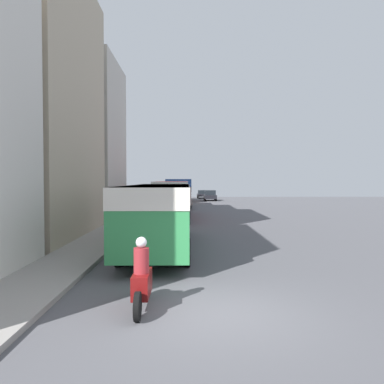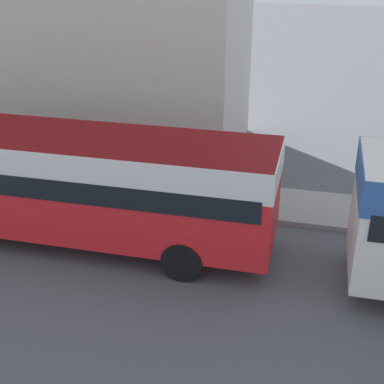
{
  "view_description": "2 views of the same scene",
  "coord_description": "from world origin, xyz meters",
  "px_view_note": "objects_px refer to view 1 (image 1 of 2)",
  "views": [
    {
      "loc": [
        -0.72,
        -8.39,
        3.05
      ],
      "look_at": [
        -0.3,
        26.97,
        1.93
      ],
      "focal_mm": 35.0,
      "sensor_mm": 36.0,
      "label": 1
    },
    {
      "loc": [
        9.41,
        28.01,
        7.36
      ],
      "look_at": [
        -1.29,
        25.38,
        2.08
      ],
      "focal_mm": 50.0,
      "sensor_mm": 36.0,
      "label": 2
    }
  ],
  "objects_px": {
    "motorcycle_behind_lead": "(142,280)",
    "pedestrian_near_curb": "(148,198)",
    "car_far_curb": "(203,194)",
    "car_crossing": "(210,195)",
    "bus_following": "(173,194)",
    "bus_rear": "(180,188)",
    "bus_lead": "(160,207)",
    "bus_third_in_line": "(179,189)"
  },
  "relations": [
    {
      "from": "bus_rear",
      "to": "motorcycle_behind_lead",
      "type": "height_order",
      "value": "bus_rear"
    },
    {
      "from": "bus_following",
      "to": "car_far_curb",
      "type": "xyz_separation_m",
      "value": [
        3.79,
        33.37,
        -1.21
      ]
    },
    {
      "from": "bus_lead",
      "to": "bus_third_in_line",
      "type": "xyz_separation_m",
      "value": [
        0.29,
        25.91,
        0.19
      ]
    },
    {
      "from": "motorcycle_behind_lead",
      "to": "car_far_curb",
      "type": "xyz_separation_m",
      "value": [
        3.65,
        54.99,
        0.03
      ]
    },
    {
      "from": "motorcycle_behind_lead",
      "to": "car_far_curb",
      "type": "height_order",
      "value": "motorcycle_behind_lead"
    },
    {
      "from": "bus_rear",
      "to": "car_crossing",
      "type": "bearing_deg",
      "value": 17.71
    },
    {
      "from": "car_far_curb",
      "to": "car_crossing",
      "type": "bearing_deg",
      "value": 95.66
    },
    {
      "from": "bus_third_in_line",
      "to": "pedestrian_near_curb",
      "type": "xyz_separation_m",
      "value": [
        -3.52,
        -0.23,
        -1.03
      ]
    },
    {
      "from": "motorcycle_behind_lead",
      "to": "pedestrian_near_curb",
      "type": "height_order",
      "value": "pedestrian_near_curb"
    },
    {
      "from": "car_crossing",
      "to": "bus_third_in_line",
      "type": "bearing_deg",
      "value": -107.8
    },
    {
      "from": "bus_lead",
      "to": "bus_following",
      "type": "distance_m",
      "value": 14.0
    },
    {
      "from": "bus_lead",
      "to": "bus_third_in_line",
      "type": "bearing_deg",
      "value": 89.36
    },
    {
      "from": "bus_rear",
      "to": "car_crossing",
      "type": "relative_size",
      "value": 2.59
    },
    {
      "from": "bus_lead",
      "to": "car_far_curb",
      "type": "distance_m",
      "value": 47.53
    },
    {
      "from": "bus_following",
      "to": "car_crossing",
      "type": "bearing_deg",
      "value": 79.71
    },
    {
      "from": "bus_rear",
      "to": "car_crossing",
      "type": "distance_m",
      "value": 4.87
    },
    {
      "from": "car_far_curb",
      "to": "pedestrian_near_curb",
      "type": "relative_size",
      "value": 2.34
    },
    {
      "from": "motorcycle_behind_lead",
      "to": "pedestrian_near_curb",
      "type": "bearing_deg",
      "value": 95.76
    },
    {
      "from": "car_crossing",
      "to": "car_far_curb",
      "type": "distance_m",
      "value": 8.12
    },
    {
      "from": "bus_lead",
      "to": "bus_rear",
      "type": "relative_size",
      "value": 1.06
    },
    {
      "from": "bus_following",
      "to": "motorcycle_behind_lead",
      "type": "height_order",
      "value": "bus_following"
    },
    {
      "from": "bus_rear",
      "to": "motorcycle_behind_lead",
      "type": "distance_m",
      "value": 45.49
    },
    {
      "from": "bus_following",
      "to": "bus_rear",
      "type": "relative_size",
      "value": 1.06
    },
    {
      "from": "bus_following",
      "to": "car_crossing",
      "type": "height_order",
      "value": "bus_following"
    },
    {
      "from": "car_far_curb",
      "to": "pedestrian_near_curb",
      "type": "distance_m",
      "value": 22.79
    },
    {
      "from": "bus_lead",
      "to": "car_crossing",
      "type": "xyz_separation_m",
      "value": [
        4.58,
        39.28,
        -1.06
      ]
    },
    {
      "from": "bus_third_in_line",
      "to": "bus_rear",
      "type": "xyz_separation_m",
      "value": [
        -0.22,
        11.93,
        -0.1
      ]
    },
    {
      "from": "bus_lead",
      "to": "pedestrian_near_curb",
      "type": "height_order",
      "value": "bus_lead"
    },
    {
      "from": "bus_following",
      "to": "bus_rear",
      "type": "height_order",
      "value": "bus_rear"
    },
    {
      "from": "bus_third_in_line",
      "to": "car_far_curb",
      "type": "xyz_separation_m",
      "value": [
        3.49,
        21.45,
        -1.34
      ]
    },
    {
      "from": "bus_following",
      "to": "car_far_curb",
      "type": "height_order",
      "value": "bus_following"
    },
    {
      "from": "motorcycle_behind_lead",
      "to": "car_crossing",
      "type": "xyz_separation_m",
      "value": [
        4.45,
        46.91,
        0.11
      ]
    },
    {
      "from": "bus_third_in_line",
      "to": "car_crossing",
      "type": "bearing_deg",
      "value": 72.2
    },
    {
      "from": "bus_third_in_line",
      "to": "pedestrian_near_curb",
      "type": "distance_m",
      "value": 3.67
    },
    {
      "from": "bus_rear",
      "to": "motorcycle_behind_lead",
      "type": "xyz_separation_m",
      "value": [
        0.06,
        -45.47,
        -1.27
      ]
    },
    {
      "from": "car_far_curb",
      "to": "pedestrian_near_curb",
      "type": "height_order",
      "value": "pedestrian_near_curb"
    },
    {
      "from": "motorcycle_behind_lead",
      "to": "bus_rear",
      "type": "bearing_deg",
      "value": 90.07
    },
    {
      "from": "motorcycle_behind_lead",
      "to": "car_crossing",
      "type": "bearing_deg",
      "value": 84.58
    },
    {
      "from": "bus_lead",
      "to": "bus_rear",
      "type": "bearing_deg",
      "value": 89.89
    },
    {
      "from": "motorcycle_behind_lead",
      "to": "pedestrian_near_curb",
      "type": "distance_m",
      "value": 33.48
    },
    {
      "from": "bus_rear",
      "to": "car_far_curb",
      "type": "distance_m",
      "value": 10.29
    },
    {
      "from": "bus_rear",
      "to": "pedestrian_near_curb",
      "type": "height_order",
      "value": "bus_rear"
    }
  ]
}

